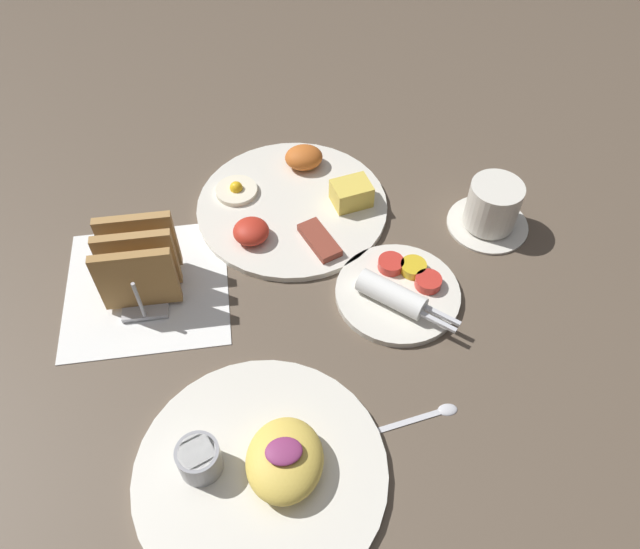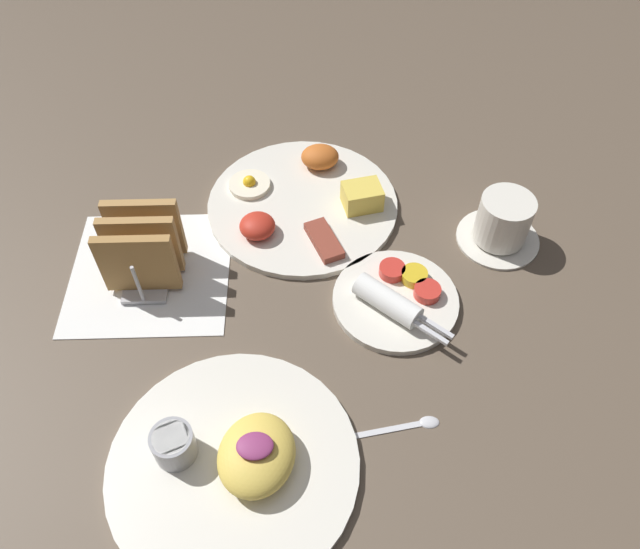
{
  "view_description": "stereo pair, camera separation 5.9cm",
  "coord_description": "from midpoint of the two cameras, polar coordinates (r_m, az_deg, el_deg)",
  "views": [
    {
      "loc": [
        0.0,
        -0.48,
        0.68
      ],
      "look_at": [
        0.08,
        0.03,
        0.03
      ],
      "focal_mm": 35.0,
      "sensor_mm": 36.0,
      "label": 1
    },
    {
      "loc": [
        0.06,
        -0.49,
        0.68
      ],
      "look_at": [
        0.08,
        0.03,
        0.03
      ],
      "focal_mm": 35.0,
      "sensor_mm": 36.0,
      "label": 2
    }
  ],
  "objects": [
    {
      "name": "teaspoon",
      "position": [
        0.76,
        9.88,
        -13.62
      ],
      "size": [
        0.13,
        0.03,
        0.01
      ],
      "color": "silver",
      "rests_on": "ground_plane"
    },
    {
      "name": "plate_breakfast",
      "position": [
        0.95,
        0.36,
        6.66
      ],
      "size": [
        0.29,
        0.29,
        0.05
      ],
      "color": "silver",
      "rests_on": "ground_plane"
    },
    {
      "name": "plate_condiments",
      "position": [
        0.84,
        8.96,
        -2.21
      ],
      "size": [
        0.17,
        0.17,
        0.04
      ],
      "color": "silver",
      "rests_on": "ground_plane"
    },
    {
      "name": "toast_rack",
      "position": [
        0.86,
        -14.04,
        2.29
      ],
      "size": [
        0.1,
        0.12,
        0.1
      ],
      "color": "#B7B7BC",
      "rests_on": "ground_plane"
    },
    {
      "name": "ground_plane",
      "position": [
        0.83,
        -3.11,
        -3.37
      ],
      "size": [
        3.0,
        3.0,
        0.0
      ],
      "primitive_type": "plane",
      "color": "brown"
    },
    {
      "name": "plate_foreground",
      "position": [
        0.72,
        -5.44,
        -16.65
      ],
      "size": [
        0.28,
        0.28,
        0.06
      ],
      "color": "silver",
      "rests_on": "ground_plane"
    },
    {
      "name": "napkin_flat",
      "position": [
        0.9,
        -13.44,
        0.19
      ],
      "size": [
        0.22,
        0.22,
        0.0
      ],
      "color": "white",
      "rests_on": "ground_plane"
    },
    {
      "name": "coffee_cup",
      "position": [
        0.93,
        18.13,
        4.47
      ],
      "size": [
        0.12,
        0.12,
        0.08
      ],
      "color": "silver",
      "rests_on": "ground_plane"
    }
  ]
}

